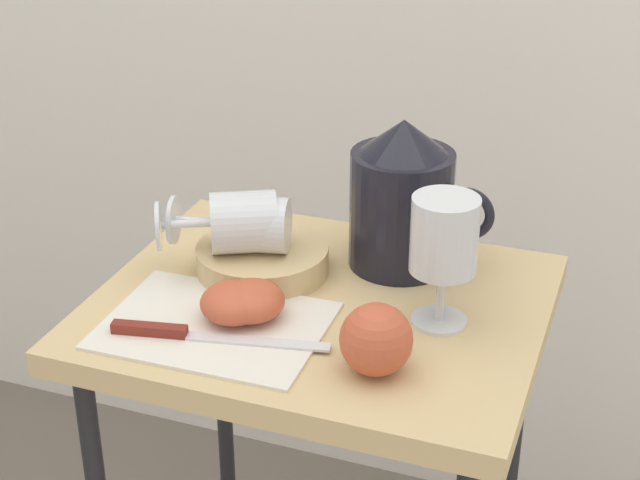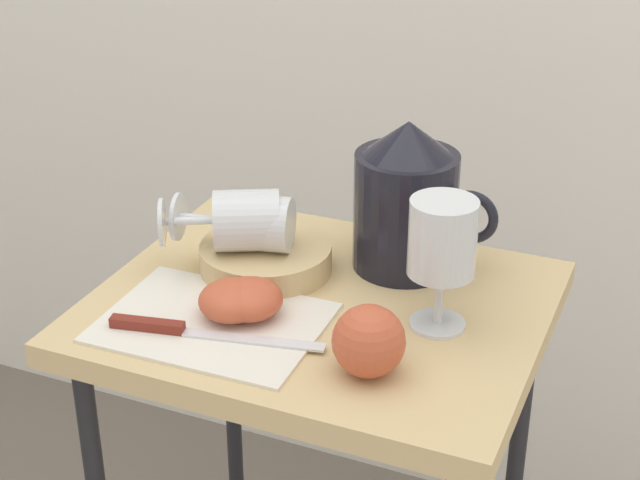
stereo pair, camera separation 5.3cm
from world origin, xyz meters
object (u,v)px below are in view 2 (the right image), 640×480
(apple_half_right, at_px, (249,299))
(apple_whole, at_px, (369,341))
(apple_half_left, at_px, (232,300))
(wine_glass_tipped_far, at_px, (243,220))
(pitcher, at_px, (406,209))
(wine_glass_upright, at_px, (442,244))
(knife, at_px, (184,330))
(basket_tray, at_px, (266,258))
(table, at_px, (320,360))
(wine_glass_tipped_near, at_px, (254,223))

(apple_half_right, relative_size, apple_whole, 1.00)
(apple_half_left, bearing_deg, wine_glass_tipped_far, 109.94)
(pitcher, height_order, wine_glass_tipped_far, pitcher)
(pitcher, height_order, wine_glass_upright, pitcher)
(wine_glass_upright, bearing_deg, apple_whole, -108.30)
(wine_glass_upright, xyz_separation_m, apple_whole, (-0.04, -0.12, -0.06))
(pitcher, height_order, knife, pitcher)
(basket_tray, distance_m, apple_half_left, 0.12)
(table, relative_size, apple_whole, 9.32)
(apple_half_left, distance_m, knife, 0.06)
(wine_glass_tipped_far, height_order, knife, wine_glass_tipped_far)
(knife, bearing_deg, pitcher, 56.25)
(table, xyz_separation_m, basket_tray, (-0.09, 0.04, 0.10))
(apple_whole, bearing_deg, wine_glass_tipped_far, 146.55)
(apple_half_left, height_order, knife, apple_half_left)
(wine_glass_upright, distance_m, knife, 0.30)
(wine_glass_upright, bearing_deg, wine_glass_tipped_near, 172.80)
(basket_tray, distance_m, pitcher, 0.18)
(wine_glass_tipped_near, height_order, apple_half_left, wine_glass_tipped_near)
(wine_glass_tipped_far, relative_size, knife, 0.65)
(wine_glass_tipped_far, relative_size, apple_whole, 2.06)
(wine_glass_tipped_far, xyz_separation_m, apple_half_right, (0.05, -0.09, -0.05))
(wine_glass_upright, height_order, knife, wine_glass_upright)
(basket_tray, relative_size, wine_glass_tipped_near, 1.06)
(pitcher, xyz_separation_m, apple_half_left, (-0.14, -0.20, -0.05))
(wine_glass_upright, bearing_deg, knife, -152.18)
(wine_glass_tipped_far, bearing_deg, wine_glass_upright, -5.34)
(knife, bearing_deg, apple_half_left, 58.18)
(wine_glass_tipped_far, distance_m, apple_whole, 0.26)
(table, xyz_separation_m, apple_half_right, (-0.06, -0.07, 0.11))
(wine_glass_tipped_far, relative_size, apple_half_left, 2.06)
(basket_tray, height_order, wine_glass_tipped_near, wine_glass_tipped_near)
(wine_glass_tipped_far, distance_m, apple_half_right, 0.12)
(pitcher, xyz_separation_m, apple_whole, (0.04, -0.24, -0.04))
(wine_glass_upright, height_order, apple_whole, wine_glass_upright)
(wine_glass_tipped_near, bearing_deg, table, -17.79)
(apple_whole, relative_size, knife, 0.32)
(wine_glass_upright, distance_m, wine_glass_tipped_near, 0.25)
(apple_half_left, bearing_deg, wine_glass_tipped_near, 103.00)
(basket_tray, xyz_separation_m, knife, (-0.02, -0.17, -0.01))
(apple_half_right, bearing_deg, wine_glass_upright, 18.94)
(apple_half_right, bearing_deg, apple_whole, -17.02)
(wine_glass_tipped_far, bearing_deg, apple_half_right, -59.99)
(pitcher, bearing_deg, wine_glass_upright, -56.33)
(basket_tray, xyz_separation_m, apple_half_left, (0.02, -0.12, 0.01))
(apple_half_left, bearing_deg, knife, -121.82)
(wine_glass_tipped_far, distance_m, apple_half_left, 0.12)
(table, relative_size, wine_glass_upright, 4.65)
(apple_half_left, bearing_deg, table, 46.31)
(basket_tray, height_order, apple_half_left, apple_half_left)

